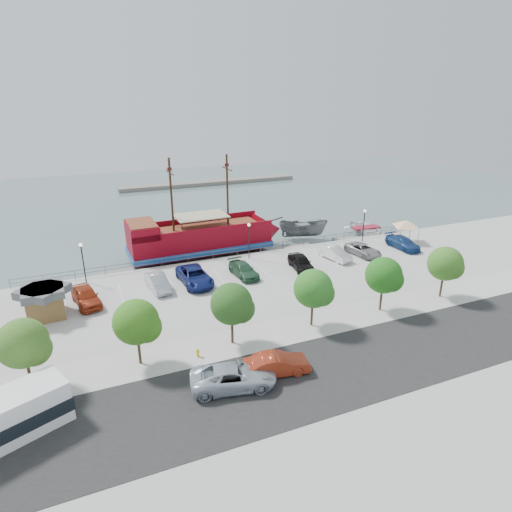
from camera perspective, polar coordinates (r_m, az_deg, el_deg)
name	(u,v)px	position (r m, az deg, el deg)	size (l,w,h in m)	color
ground	(272,287)	(45.23, 2.15, -4.21)	(160.00, 160.00, 0.00)	#4D6264
land_slab	(412,413)	(30.20, 20.06, -19.01)	(100.00, 58.00, 1.20)	#ACABA8
street	(365,361)	(32.80, 14.27, -13.45)	(100.00, 8.00, 0.04)	black
sidewalk	(322,323)	(36.95, 8.74, -8.80)	(100.00, 4.00, 0.05)	#BAB8B5
seawall_railing	(245,250)	(51.28, -1.47, 0.74)	(50.00, 0.06, 1.00)	#585A5F
far_shore	(210,183)	(97.91, -6.12, 9.68)	(40.00, 3.00, 0.80)	slate
pirate_ship	(211,237)	(54.41, -5.97, 2.53)	(20.52, 6.25, 12.88)	maroon
patrol_boat	(303,231)	(59.90, 6.26, 3.37)	(2.51, 6.67, 2.58)	#5B5D61
speedboat	(365,230)	(63.81, 14.39, 3.36)	(4.73, 6.62, 1.37)	white
dock_west	(112,276)	(50.08, -18.59, -2.52)	(7.45, 2.13, 0.43)	gray
dock_mid	(291,250)	(55.64, 4.70, 0.84)	(6.33, 1.81, 0.36)	gray
dock_east	(358,240)	(60.86, 13.39, 2.11)	(6.76, 1.93, 0.39)	gray
shed	(45,301)	(41.13, -26.36, -5.41)	(3.53, 3.53, 2.74)	brown
canopy_tent	(407,220)	(58.39, 19.47, 4.52)	(5.20, 5.20, 3.35)	slate
street_van	(233,377)	(29.12, -3.02, -15.77)	(2.61, 5.66, 1.57)	#A9B7C1
street_sedan	(277,364)	(30.30, 2.82, -14.21)	(1.59, 4.55, 1.50)	maroon
fire_hydrant	(198,353)	(32.39, -7.77, -12.65)	(0.24, 0.24, 0.68)	yellow
lamp_post_left	(82,256)	(46.20, -22.15, 0.03)	(0.36, 0.36, 4.28)	black
lamp_post_mid	(249,234)	(49.35, -0.94, 2.89)	(0.36, 0.36, 4.28)	black
lamp_post_right	(364,220)	(56.98, 14.22, 4.72)	(0.36, 0.36, 4.28)	black
tree_a	(25,345)	(31.18, -28.39, -10.36)	(3.30, 3.20, 5.00)	#473321
tree_b	(138,323)	(30.95, -15.40, -8.63)	(3.30, 3.20, 5.00)	#473321
tree_c	(234,305)	(32.28, -2.98, -6.56)	(3.30, 3.20, 5.00)	#473321
tree_d	(315,290)	(34.99, 7.89, -4.47)	(3.30, 3.20, 5.00)	#473321
tree_e	(385,276)	(38.78, 16.88, -2.61)	(3.30, 3.20, 5.00)	#473321
tree_f	(447,265)	(43.38, 24.10, -1.07)	(3.30, 3.20, 5.00)	#473321
parked_car_a	(86,296)	(42.17, -21.73, -4.99)	(1.97, 4.89, 1.67)	#9F3217
parked_car_b	(158,282)	(43.27, -12.94, -3.42)	(1.59, 4.55, 1.50)	#AFB4C0
parked_car_c	(195,276)	(43.81, -8.17, -2.69)	(2.68, 5.81, 1.61)	navy
parked_car_d	(244,270)	(45.23, -1.67, -1.87)	(1.93, 4.76, 1.38)	#2C5638
parked_car_e	(301,262)	(47.20, 6.02, -0.84)	(1.89, 4.70, 1.60)	black
parked_car_f	(334,253)	(50.61, 10.42, 0.38)	(1.59, 4.55, 1.50)	white
parked_car_g	(363,250)	(52.66, 14.08, 0.82)	(2.25, 4.87, 1.35)	gray
parked_car_h	(403,243)	(56.38, 18.98, 1.69)	(2.06, 5.06, 1.47)	navy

